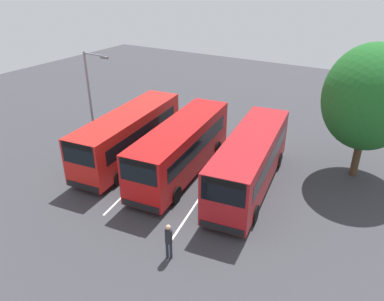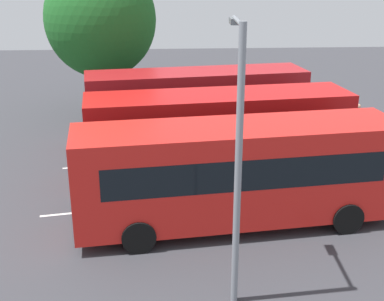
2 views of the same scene
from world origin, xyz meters
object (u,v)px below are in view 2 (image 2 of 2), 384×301
object	(u,v)px
pedestrian	(357,119)
depot_tree	(100,20)
bus_center_right	(197,103)
bus_center_left	(219,132)
street_lamp	(238,149)
bus_far_left	(239,171)

from	to	relation	value
pedestrian	depot_tree	size ratio (longest dim) A/B	0.22
bus_center_right	depot_tree	bearing A→B (deg)	125.15
depot_tree	bus_center_right	bearing A→B (deg)	-46.82
pedestrian	bus_center_left	bearing A→B (deg)	-0.98
bus_center_left	street_lamp	size ratio (longest dim) A/B	1.52
bus_far_left	depot_tree	world-z (taller)	depot_tree
bus_far_left	pedestrian	bearing A→B (deg)	42.29
bus_center_left	bus_center_right	size ratio (longest dim) A/B	1.00
bus_far_left	bus_center_left	xyz separation A→B (m)	(-0.15, 3.89, 0.00)
bus_center_left	depot_tree	bearing A→B (deg)	112.67
pedestrian	street_lamp	xyz separation A→B (m)	(-7.06, -11.02, 2.74)
bus_center_right	street_lamp	size ratio (longest dim) A/B	1.52
bus_center_right	pedestrian	bearing A→B (deg)	-13.31
bus_center_left	pedestrian	xyz separation A→B (m)	(6.59, 3.54, -0.70)
bus_center_left	pedestrian	size ratio (longest dim) A/B	5.62
bus_center_left	street_lamp	bearing A→B (deg)	-100.35
street_lamp	depot_tree	xyz separation A→B (m)	(-4.69, 16.62, 1.13)
pedestrian	depot_tree	world-z (taller)	depot_tree
bus_far_left	bus_center_right	size ratio (longest dim) A/B	1.00
bus_far_left	depot_tree	size ratio (longest dim) A/B	1.25
street_lamp	depot_tree	distance (m)	17.31
street_lamp	bus_far_left	bearing A→B (deg)	-7.30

